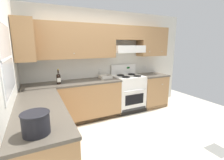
{
  "coord_description": "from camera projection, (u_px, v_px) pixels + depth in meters",
  "views": [
    {
      "loc": [
        -1.25,
        -2.24,
        1.71
      ],
      "look_at": [
        0.18,
        0.7,
        1.0
      ],
      "focal_mm": 25.74,
      "sensor_mm": 36.0,
      "label": 1
    }
  ],
  "objects": [
    {
      "name": "ground_plane",
      "position": [
        120.0,
        143.0,
        2.87
      ],
      "size": [
        7.04,
        7.04,
        0.0
      ],
      "primitive_type": "plane",
      "color": "beige"
    },
    {
      "name": "counter_back_run",
      "position": [
        99.0,
        98.0,
        3.9
      ],
      "size": [
        3.6,
        0.65,
        0.91
      ],
      "color": "#A87A4C",
      "rests_on": "ground_plane"
    },
    {
      "name": "floor_accent_tile",
      "position": [
        218.0,
        150.0,
        2.67
      ],
      "size": [
        0.3,
        0.3,
        0.01
      ],
      "primitive_type": "cube",
      "color": "slate",
      "rests_on": "ground_plane"
    },
    {
      "name": "wall_left",
      "position": [
        7.0,
        74.0,
        2.1
      ],
      "size": [
        0.47,
        4.0,
        2.55
      ],
      "color": "silver",
      "rests_on": "ground_plane"
    },
    {
      "name": "wall_back",
      "position": [
        106.0,
        55.0,
        4.07
      ],
      "size": [
        4.68,
        0.57,
        2.55
      ],
      "color": "silver",
      "rests_on": "ground_plane"
    },
    {
      "name": "stove",
      "position": [
        128.0,
        93.0,
        4.26
      ],
      "size": [
        0.76,
        0.62,
        1.2
      ],
      "color": "white",
      "rests_on": "ground_plane"
    },
    {
      "name": "wine_bottle",
      "position": [
        59.0,
        78.0,
        3.35
      ],
      "size": [
        0.08,
        0.09,
        0.32
      ],
      "color": "black",
      "rests_on": "counter_back_run"
    },
    {
      "name": "bowl",
      "position": [
        105.0,
        77.0,
        3.98
      ],
      "size": [
        0.28,
        0.26,
        0.08
      ],
      "color": "beige",
      "rests_on": "counter_back_run"
    },
    {
      "name": "counter_left_run",
      "position": [
        43.0,
        137.0,
        2.24
      ],
      "size": [
        0.63,
        1.91,
        0.91
      ],
      "color": "#A87A4C",
      "rests_on": "ground_plane"
    },
    {
      "name": "bucket",
      "position": [
        36.0,
        123.0,
        1.46
      ],
      "size": [
        0.26,
        0.26,
        0.21
      ],
      "color": "black",
      "rests_on": "counter_left_run"
    }
  ]
}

